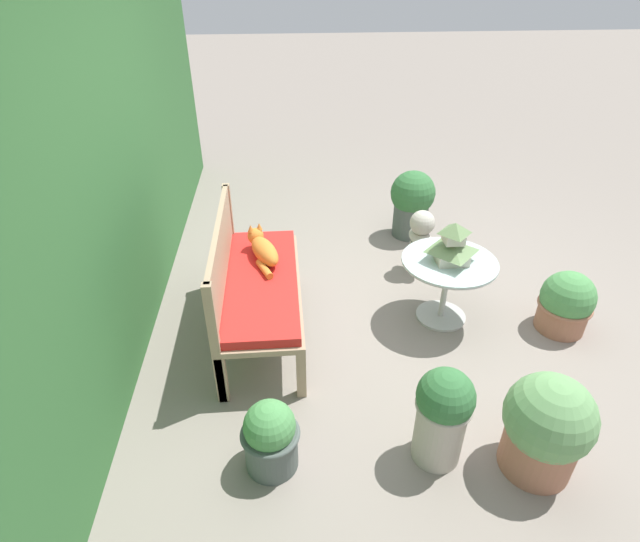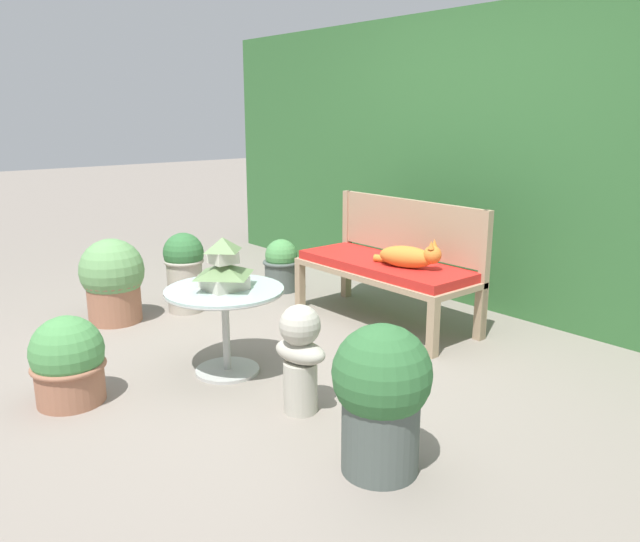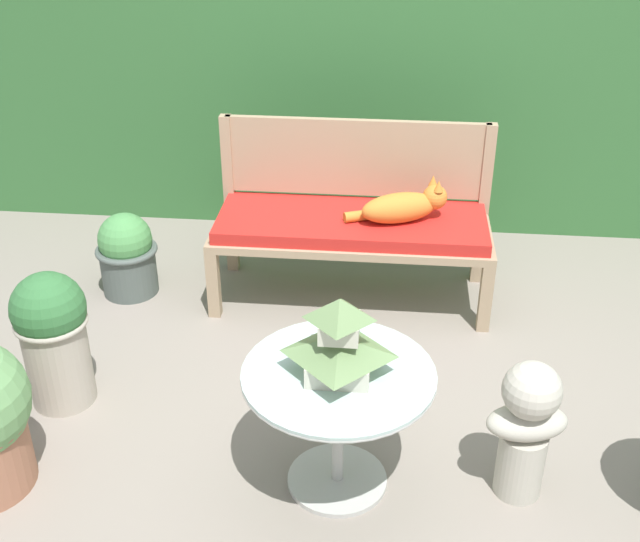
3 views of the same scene
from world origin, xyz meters
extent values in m
plane|color=gray|center=(0.00, 0.00, 0.00)|extent=(30.00, 30.00, 0.00)
cube|color=#336633|center=(0.00, 2.32, 1.13)|extent=(6.40, 0.82, 2.27)
cube|color=tan|center=(-0.84, 0.83, 0.18)|extent=(0.06, 0.06, 0.36)
cube|color=tan|center=(0.50, 0.83, 0.18)|extent=(0.06, 0.06, 0.36)
cube|color=tan|center=(-0.84, 1.32, 0.18)|extent=(0.06, 0.06, 0.36)
cube|color=tan|center=(0.50, 1.32, 0.18)|extent=(0.06, 0.06, 0.36)
cube|color=tan|center=(-0.17, 1.08, 0.38)|extent=(1.40, 0.55, 0.04)
cube|color=red|center=(-0.17, 1.08, 0.43)|extent=(1.35, 0.51, 0.06)
cube|color=tan|center=(-0.84, 1.33, 0.44)|extent=(0.06, 0.06, 0.89)
cube|color=tan|center=(0.50, 1.33, 0.44)|extent=(0.06, 0.06, 0.89)
cube|color=tan|center=(-0.17, 1.33, 0.68)|extent=(1.35, 0.04, 0.41)
ellipsoid|color=orange|center=(0.06, 1.05, 0.54)|extent=(0.42, 0.28, 0.15)
sphere|color=orange|center=(0.24, 1.11, 0.58)|extent=(0.12, 0.12, 0.12)
cone|color=orange|center=(0.22, 1.15, 0.65)|extent=(0.05, 0.05, 0.06)
cone|color=orange|center=(0.25, 1.08, 0.65)|extent=(0.05, 0.05, 0.06)
cylinder|color=orange|center=(-0.10, 1.05, 0.49)|extent=(0.22, 0.13, 0.05)
cylinder|color=#B7B7B2|center=(-0.13, -0.29, 0.01)|extent=(0.38, 0.38, 0.02)
cylinder|color=#B7B7B2|center=(-0.13, -0.29, 0.25)|extent=(0.04, 0.04, 0.50)
cylinder|color=silver|center=(-0.13, -0.29, 0.51)|extent=(0.69, 0.69, 0.01)
torus|color=#B7B7B2|center=(-0.13, -0.29, 0.50)|extent=(0.69, 0.69, 0.02)
cube|color=beige|center=(-0.13, -0.29, 0.56)|extent=(0.22, 0.22, 0.08)
pyramid|color=#668451|center=(-0.13, -0.29, 0.63)|extent=(0.30, 0.30, 0.07)
cube|color=beige|center=(-0.13, -0.29, 0.70)|extent=(0.14, 0.14, 0.07)
pyramid|color=#668451|center=(-0.13, -0.29, 0.78)|extent=(0.18, 0.18, 0.08)
cylinder|color=#B7B2A3|center=(0.54, -0.26, 0.13)|extent=(0.18, 0.18, 0.27)
ellipsoid|color=#B7B2A3|center=(0.54, -0.26, 0.33)|extent=(0.32, 0.23, 0.12)
sphere|color=#B7B2A3|center=(0.54, -0.26, 0.47)|extent=(0.21, 0.21, 0.21)
cylinder|color=#9E664C|center=(-0.33, -1.13, 0.11)|extent=(0.35, 0.35, 0.22)
torus|color=#9E664C|center=(-0.33, -1.13, 0.21)|extent=(0.39, 0.39, 0.03)
sphere|color=#4C8E4C|center=(-0.33, -1.13, 0.28)|extent=(0.38, 0.38, 0.38)
cylinder|color=#9E664C|center=(-1.47, -0.42, 0.15)|extent=(0.38, 0.38, 0.31)
torus|color=#9E664C|center=(-1.47, -0.42, 0.29)|extent=(0.42, 0.42, 0.03)
sphere|color=#66995B|center=(-1.47, -0.42, 0.39)|extent=(0.46, 0.46, 0.46)
cylinder|color=#4C5651|center=(-1.34, 1.02, 0.13)|extent=(0.29, 0.29, 0.26)
torus|color=#4C5651|center=(-1.34, 1.02, 0.25)|extent=(0.32, 0.32, 0.03)
sphere|color=#4C8E4C|center=(-1.34, 1.02, 0.31)|extent=(0.28, 0.28, 0.28)
cylinder|color=#ADA393|center=(-1.35, 0.10, 0.20)|extent=(0.27, 0.27, 0.41)
torus|color=#ADA393|center=(-1.35, 0.10, 0.40)|extent=(0.30, 0.30, 0.03)
sphere|color=#336B38|center=(-1.35, 0.10, 0.46)|extent=(0.31, 0.31, 0.31)
cylinder|color=#4C5651|center=(1.19, -0.34, 0.19)|extent=(0.33, 0.33, 0.37)
torus|color=#4C5651|center=(1.19, -0.34, 0.36)|extent=(0.37, 0.37, 0.03)
sphere|color=#336B38|center=(1.19, -0.34, 0.45)|extent=(0.42, 0.42, 0.42)
camera|label=1|loc=(-3.10, 0.90, 2.41)|focal=28.00mm
camera|label=2|loc=(2.87, -2.09, 1.51)|focal=35.00mm
camera|label=3|loc=(0.02, -2.55, 2.21)|focal=45.00mm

